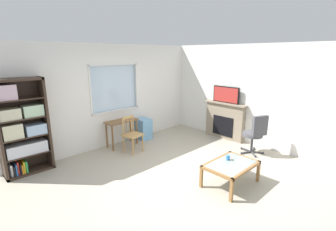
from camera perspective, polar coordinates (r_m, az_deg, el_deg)
name	(u,v)px	position (r m, az deg, el deg)	size (l,w,h in m)	color
ground	(180,176)	(5.06, 2.94, -14.00)	(6.31, 6.08, 0.02)	#B2A893
wall_back_with_window	(110,97)	(6.53, -13.54, 4.37)	(5.31, 0.15, 2.64)	white
wall_right	(251,95)	(6.79, 19.00, 4.53)	(0.12, 5.28, 2.64)	white
bookshelf	(22,128)	(5.61, -31.25, -2.51)	(0.90, 0.38, 1.94)	#38281E
desk_under_window	(122,125)	(6.45, -10.89, -2.31)	(0.84, 0.38, 0.70)	brown
wooden_chair	(132,134)	(6.05, -8.53, -4.35)	(0.47, 0.46, 0.90)	tan
plastic_drawer_unit	(143,129)	(6.99, -5.81, -3.10)	(0.35, 0.40, 0.60)	#72ADDB
fireplace	(225,120)	(7.14, 13.24, -1.11)	(0.26, 1.28, 1.05)	gray
tv	(226,95)	(6.96, 13.51, 4.82)	(0.06, 0.81, 0.46)	black
office_chair	(255,133)	(6.18, 19.88, -3.79)	(0.59, 0.62, 1.00)	#4C4C51
coffee_table	(231,166)	(4.72, 14.62, -11.52)	(1.00, 0.68, 0.42)	#8C9E99
sippy_cup	(228,158)	(4.81, 13.96, -9.62)	(0.07, 0.07, 0.09)	#337FD6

